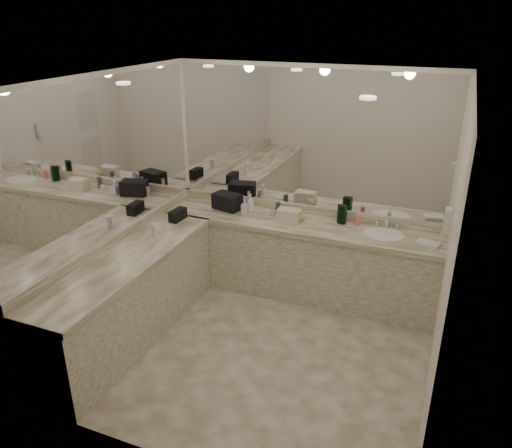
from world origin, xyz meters
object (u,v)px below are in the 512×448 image
at_px(hand_towel, 428,244).
at_px(cream_cosmetic_case, 289,216).
at_px(sink, 383,235).
at_px(black_toiletry_bag, 227,202).
at_px(wall_phone, 447,221).
at_px(soap_bottle_c, 299,214).
at_px(soap_bottle_b, 245,207).
at_px(soap_bottle_a, 250,203).

bearing_deg(hand_towel, cream_cosmetic_case, 177.73).
height_order(sink, black_toiletry_bag, black_toiletry_bag).
bearing_deg(wall_phone, cream_cosmetic_case, 164.41).
relative_size(black_toiletry_bag, hand_towel, 1.50).
distance_m(wall_phone, soap_bottle_c, 1.70).
xyz_separation_m(wall_phone, soap_bottle_c, (-1.56, 0.54, -0.37)).
height_order(cream_cosmetic_case, hand_towel, cream_cosmetic_case).
xyz_separation_m(sink, soap_bottle_b, (-1.62, 0.01, 0.09)).
xyz_separation_m(sink, black_toiletry_bag, (-1.87, 0.06, 0.10)).
bearing_deg(soap_bottle_b, soap_bottle_a, 58.30).
bearing_deg(black_toiletry_bag, soap_bottle_c, -1.34).
distance_m(soap_bottle_a, soap_bottle_c, 0.62).
height_order(hand_towel, soap_bottle_b, soap_bottle_b).
relative_size(hand_towel, soap_bottle_c, 1.35).
bearing_deg(cream_cosmetic_case, soap_bottle_a, 166.13).
relative_size(sink, hand_towel, 2.01).
bearing_deg(soap_bottle_b, sink, -0.25).
height_order(wall_phone, black_toiletry_bag, wall_phone).
relative_size(cream_cosmetic_case, hand_towel, 1.17).
bearing_deg(soap_bottle_b, black_toiletry_bag, 167.54).
xyz_separation_m(sink, hand_towel, (0.46, -0.10, 0.02)).
bearing_deg(wall_phone, soap_bottle_c, 160.90).
distance_m(hand_towel, soap_bottle_c, 1.43).
bearing_deg(sink, wall_phone, -39.57).
xyz_separation_m(black_toiletry_bag, cream_cosmetic_case, (0.82, -0.10, -0.02)).
bearing_deg(cream_cosmetic_case, sink, 0.61).
xyz_separation_m(cream_cosmetic_case, soap_bottle_b, (-0.56, 0.04, 0.01)).
distance_m(black_toiletry_bag, soap_bottle_c, 0.91).
xyz_separation_m(sink, soap_bottle_c, (-0.96, 0.04, 0.09)).
height_order(wall_phone, cream_cosmetic_case, wall_phone).
distance_m(cream_cosmetic_case, hand_towel, 1.52).
bearing_deg(sink, soap_bottle_b, 179.75).
distance_m(sink, black_toiletry_bag, 1.88).
bearing_deg(hand_towel, soap_bottle_a, 175.08).
distance_m(cream_cosmetic_case, soap_bottle_a, 0.53).
relative_size(sink, cream_cosmetic_case, 1.72).
distance_m(sink, soap_bottle_b, 1.62).
bearing_deg(black_toiletry_bag, sink, -1.92).
relative_size(black_toiletry_bag, soap_bottle_b, 1.89).
height_order(sink, cream_cosmetic_case, cream_cosmetic_case).
bearing_deg(soap_bottle_a, black_toiletry_bag, -176.87).
height_order(black_toiletry_bag, hand_towel, black_toiletry_bag).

